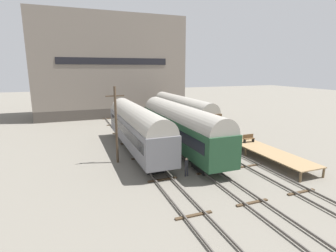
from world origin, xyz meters
TOP-DOWN VIEW (x-y plane):
  - ground_plane at (0.00, 0.00)m, footprint 200.00×200.00m
  - track_left at (-4.58, 0.00)m, footprint 2.60×60.00m
  - track_middle at (0.00, 0.00)m, footprint 2.60×60.00m
  - track_right at (4.58, 0.00)m, footprint 2.60×60.00m
  - train_car_brown at (4.58, 13.81)m, footprint 2.86×18.29m
  - train_car_grey at (-4.58, 5.40)m, footprint 3.12×17.70m
  - train_car_green at (0.00, 3.77)m, footprint 3.11×18.46m
  - station_platform at (7.38, -0.24)m, footprint 2.96×14.87m
  - bench at (7.59, 1.35)m, footprint 1.40×0.40m
  - person_worker at (-2.31, -2.97)m, footprint 0.32×0.32m
  - utility_pole at (-7.36, 2.72)m, footprint 1.80×0.24m
  - warehouse_building at (-3.15, 32.96)m, footprint 28.73×11.79m

SIDE VIEW (x-z plane):
  - ground_plane at x=0.00m, z-range 0.00..0.00m
  - track_left at x=-4.58m, z-range 0.01..0.27m
  - track_middle at x=0.00m, z-range 0.01..0.27m
  - track_right at x=4.58m, z-range 0.01..0.27m
  - station_platform at x=7.38m, z-range 0.42..1.41m
  - person_worker at x=-2.31m, z-range 0.17..1.88m
  - bench at x=7.59m, z-range 1.02..1.93m
  - train_car_brown at x=4.58m, z-range 0.38..5.60m
  - train_car_grey at x=-4.58m, z-range 0.35..5.67m
  - train_car_green at x=0.00m, z-range 0.37..5.80m
  - utility_pole at x=-7.36m, z-range 0.16..7.83m
  - warehouse_building at x=-3.15m, z-range 0.00..19.40m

